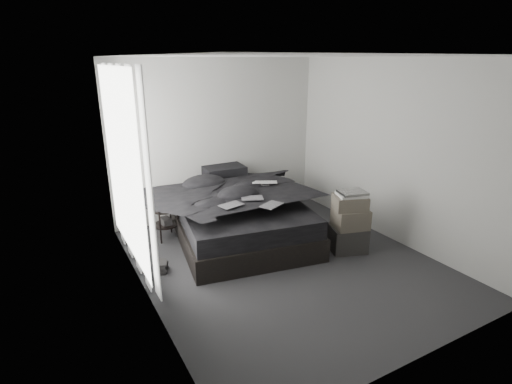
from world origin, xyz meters
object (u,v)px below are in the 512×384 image
laptop (265,179)px  side_stand (165,217)px  bed (239,227)px  box_lower (348,239)px

laptop → side_stand: laptop is taller
laptop → side_stand: bearing=-172.2°
bed → box_lower: (1.13, -1.15, 0.02)m
bed → box_lower: bearing=-36.0°
laptop → side_stand: (-1.41, 0.51, -0.52)m
box_lower → side_stand: bearing=141.9°
side_stand → box_lower: 2.68m
laptop → box_lower: laptop is taller
box_lower → laptop: bearing=121.2°
bed → side_stand: 1.11m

